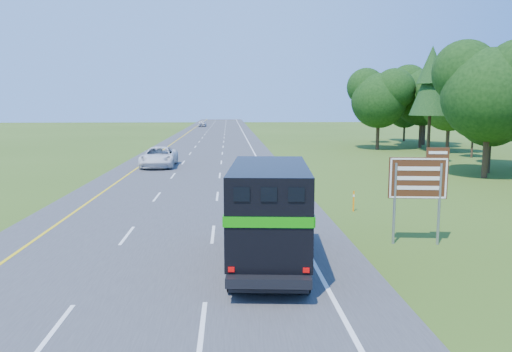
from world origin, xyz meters
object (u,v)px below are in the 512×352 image
object	(u,v)px
horse_truck	(269,210)
exit_sign	(419,182)
white_suv	(159,157)
far_car	(202,123)

from	to	relation	value
horse_truck	exit_sign	distance (m)	6.54
horse_truck	white_suv	xyz separation A→B (m)	(-7.64, 28.03, -1.02)
white_suv	exit_sign	bearing A→B (deg)	-62.44
horse_truck	white_suv	world-z (taller)	horse_truck
white_suv	far_car	bearing A→B (deg)	89.71
exit_sign	far_car	bearing A→B (deg)	104.02
exit_sign	white_suv	bearing A→B (deg)	124.64
white_suv	exit_sign	size ratio (longest dim) A/B	1.63
horse_truck	white_suv	bearing A→B (deg)	110.16
far_car	exit_sign	distance (m)	108.73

